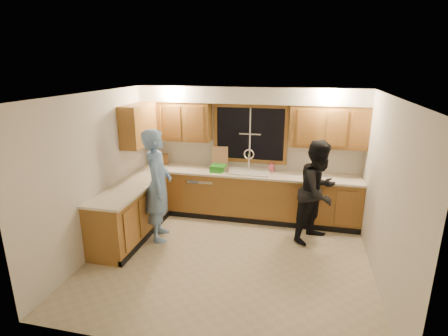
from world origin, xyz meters
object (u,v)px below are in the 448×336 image
Objects in this scene: sink at (247,175)px; soap_bottle at (272,166)px; stove at (114,227)px; woman at (318,192)px; dish_crate at (218,168)px; knife_block at (165,159)px; man at (158,185)px; bowl at (312,174)px; dishwasher at (204,194)px.

sink is 0.50m from soap_bottle.
soap_bottle is at bearing 41.43° from stove.
dish_crate is (-1.84, 0.55, 0.12)m from woman.
woman is at bearing -43.31° from soap_bottle.
knife_block is at bearing 110.09° from woman.
sink is 1.76m from man.
soap_bottle is 0.89× the size of bowl.
woman is at bearing 20.83° from stove.
sink is 4.25× the size of soap_bottle.
man is at bearing 52.89° from stove.
soap_bottle is 0.77m from bowl.
sink is at bearing 45.39° from stove.
sink is at bearing -178.42° from bowl.
dishwasher is 1.45m from soap_bottle.
bowl is at bearing 1.34° from dishwasher.
knife_block is (-1.72, 0.17, 0.16)m from sink.
woman is (1.30, -0.64, 0.00)m from sink.
stove is 3.05m from soap_bottle.
man reaches higher than knife_block.
dish_crate is 1.21× the size of bowl.
soap_bottle is at bearing 7.64° from dishwasher.
woman is at bearing -34.52° from knife_block.
soap_bottle is at bearing 81.82° from woman.
knife_block is at bearing 179.81° from soap_bottle.
sink is 0.56m from dish_crate.
bowl is (2.51, 1.21, -0.00)m from man.
man is at bearing -154.33° from bowl.
man reaches higher than sink.
stove is (-1.80, -1.82, -0.41)m from sink.
dish_crate is 1.02m from soap_bottle.
soap_bottle is at bearing 14.18° from dish_crate.
stove is at bearing -126.03° from dish_crate.
knife_block is 0.79× the size of dish_crate.
bowl is at bearing 1.58° from sink.
dish_crate is at bearing -170.53° from sink.
stove is 3.27× the size of dish_crate.
dishwasher is 0.43× the size of man.
dishwasher is at bearing 166.46° from dish_crate.
stove is 3.57m from bowl.
bowl is (3.00, 1.86, 0.50)m from stove.
knife_block reaches higher than dish_crate.
knife_block is at bearing 177.38° from bowl.
dishwasher is 1.36m from man.
knife_block is at bearing 0.07° from man.
soap_bottle is at bearing 19.58° from sink.
stove is 3.34m from woman.
dishwasher is at bearing 108.82° from woman.
woman is (2.15, -0.63, 0.46)m from dishwasher.
stove reaches higher than dishwasher.
sink is 0.45× the size of man.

